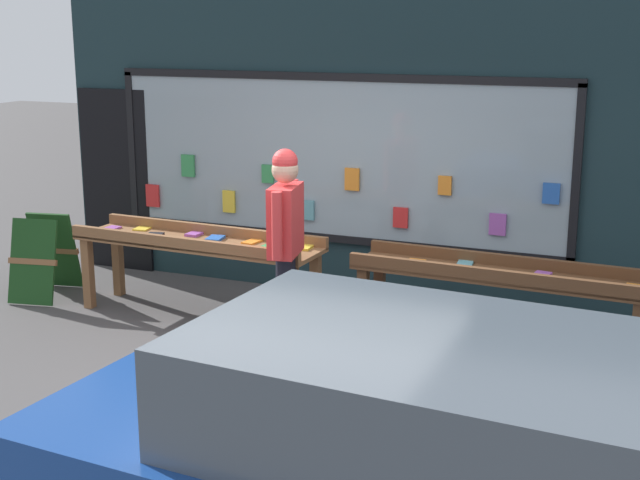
{
  "coord_description": "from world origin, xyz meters",
  "views": [
    {
      "loc": [
        2.86,
        -6.24,
        2.85
      ],
      "look_at": [
        -0.09,
        0.86,
        0.95
      ],
      "focal_mm": 50.0,
      "sensor_mm": 36.0,
      "label": 1
    }
  ],
  "objects_px": {
    "sandwich_board_sign": "(44,256)",
    "parked_car": "(434,469)",
    "display_table_left": "(197,248)",
    "display_table_right": "(499,282)",
    "person_browsing": "(286,232)",
    "small_dog": "(306,332)"
  },
  "relations": [
    {
      "from": "small_dog",
      "to": "sandwich_board_sign",
      "type": "relative_size",
      "value": 0.62
    },
    {
      "from": "parked_car",
      "to": "display_table_left",
      "type": "bearing_deg",
      "value": 137.82
    },
    {
      "from": "small_dog",
      "to": "sandwich_board_sign",
      "type": "bearing_deg",
      "value": 89.03
    },
    {
      "from": "display_table_right",
      "to": "parked_car",
      "type": "bearing_deg",
      "value": -83.6
    },
    {
      "from": "display_table_right",
      "to": "person_browsing",
      "type": "xyz_separation_m",
      "value": [
        -1.79,
        -0.46,
        0.38
      ]
    },
    {
      "from": "display_table_right",
      "to": "sandwich_board_sign",
      "type": "height_order",
      "value": "sandwich_board_sign"
    },
    {
      "from": "sandwich_board_sign",
      "to": "parked_car",
      "type": "relative_size",
      "value": 0.2
    },
    {
      "from": "person_browsing",
      "to": "sandwich_board_sign",
      "type": "bearing_deg",
      "value": 71.28
    },
    {
      "from": "display_table_left",
      "to": "person_browsing",
      "type": "bearing_deg",
      "value": -21.69
    },
    {
      "from": "person_browsing",
      "to": "sandwich_board_sign",
      "type": "distance_m",
      "value": 3.09
    },
    {
      "from": "display_table_left",
      "to": "parked_car",
      "type": "distance_m",
      "value": 4.83
    },
    {
      "from": "small_dog",
      "to": "sandwich_board_sign",
      "type": "height_order",
      "value": "sandwich_board_sign"
    },
    {
      "from": "display_table_left",
      "to": "small_dog",
      "type": "height_order",
      "value": "display_table_left"
    },
    {
      "from": "display_table_left",
      "to": "sandwich_board_sign",
      "type": "bearing_deg",
      "value": -178.54
    },
    {
      "from": "person_browsing",
      "to": "sandwich_board_sign",
      "type": "height_order",
      "value": "person_browsing"
    },
    {
      "from": "display_table_right",
      "to": "person_browsing",
      "type": "height_order",
      "value": "person_browsing"
    },
    {
      "from": "sandwich_board_sign",
      "to": "display_table_left",
      "type": "bearing_deg",
      "value": -9.6
    },
    {
      "from": "display_table_right",
      "to": "parked_car",
      "type": "relative_size",
      "value": 0.59
    },
    {
      "from": "display_table_right",
      "to": "small_dog",
      "type": "bearing_deg",
      "value": -153.79
    },
    {
      "from": "display_table_left",
      "to": "sandwich_board_sign",
      "type": "height_order",
      "value": "sandwich_board_sign"
    },
    {
      "from": "display_table_right",
      "to": "parked_car",
      "type": "xyz_separation_m",
      "value": [
        0.39,
        -3.48,
        0.05
      ]
    },
    {
      "from": "display_table_right",
      "to": "sandwich_board_sign",
      "type": "xyz_separation_m",
      "value": [
        -4.79,
        -0.04,
        -0.25
      ]
    }
  ]
}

